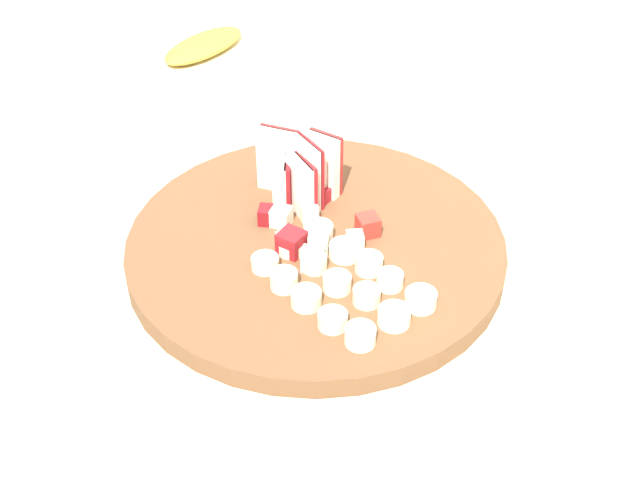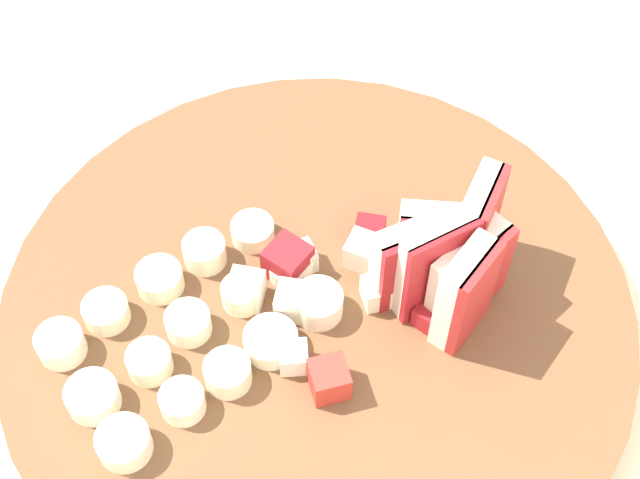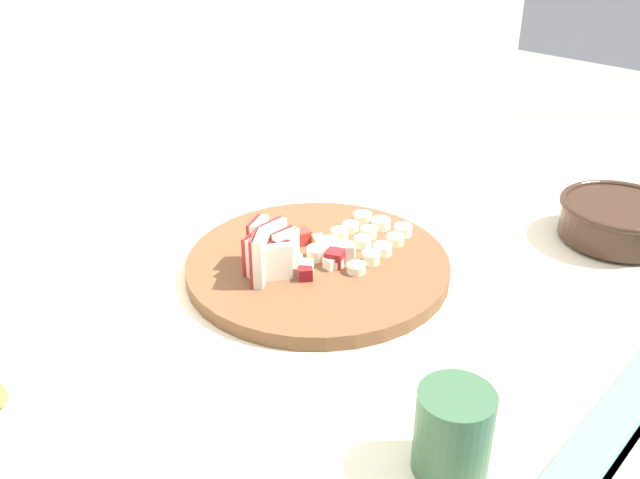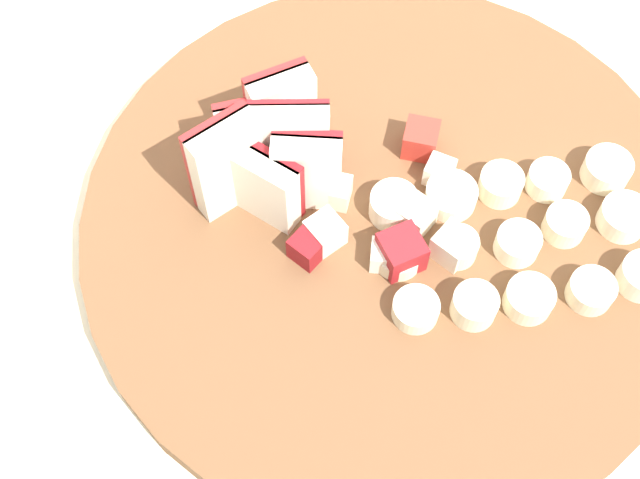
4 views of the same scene
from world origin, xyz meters
name	(u,v)px [view 4 (image 4 of 4)]	position (x,y,z in m)	size (l,w,h in m)	color
tile_backsplash	(231,69)	(0.00, 0.38, 0.68)	(2.40, 0.04, 1.35)	silver
cutting_board	(391,226)	(0.12, 0.07, 0.91)	(0.35, 0.35, 0.02)	brown
apple_wedge_fan	(269,151)	(0.05, 0.10, 0.95)	(0.08, 0.07, 0.07)	maroon
apple_dice_pile	(386,214)	(0.11, 0.07, 0.93)	(0.10, 0.10, 0.02)	maroon
banana_slice_rows	(517,237)	(0.19, 0.05, 0.93)	(0.16, 0.11, 0.02)	beige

